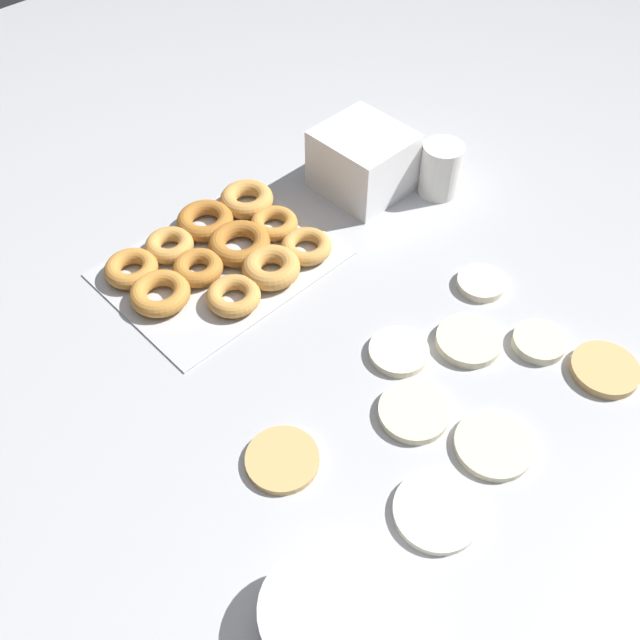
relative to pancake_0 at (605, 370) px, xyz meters
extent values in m
plane|color=#B2B5BA|center=(0.24, -0.24, -0.01)|extent=(3.00, 3.00, 0.00)
cylinder|color=tan|center=(0.00, 0.00, 0.00)|extent=(0.10, 0.10, 0.01)
cylinder|color=silver|center=(0.35, -0.03, 0.00)|extent=(0.11, 0.11, 0.01)
cylinder|color=beige|center=(0.10, -0.18, 0.00)|extent=(0.10, 0.10, 0.01)
cylinder|color=beige|center=(0.22, -0.04, 0.00)|extent=(0.11, 0.11, 0.01)
cylinder|color=beige|center=(0.19, -0.23, 0.00)|extent=(0.09, 0.09, 0.01)
cylinder|color=tan|center=(0.44, -0.22, 0.00)|extent=(0.10, 0.10, 0.01)
cylinder|color=beige|center=(0.26, -0.15, 0.00)|extent=(0.10, 0.10, 0.01)
cylinder|color=beige|center=(-0.01, -0.24, 0.00)|extent=(0.08, 0.08, 0.01)
cylinder|color=beige|center=(0.03, -0.10, 0.00)|extent=(0.08, 0.08, 0.02)
cube|color=silver|center=(0.26, -0.58, 0.00)|extent=(0.37, 0.29, 0.01)
torus|color=#D19347|center=(0.13, -0.66, 0.01)|extent=(0.10, 0.10, 0.03)
torus|color=#AD6B28|center=(0.23, -0.67, 0.01)|extent=(0.10, 0.10, 0.03)
torus|color=#D19347|center=(0.31, -0.66, 0.01)|extent=(0.08, 0.08, 0.03)
torus|color=#C68438|center=(0.39, -0.66, 0.01)|extent=(0.09, 0.09, 0.03)
torus|color=#C68438|center=(0.14, -0.58, 0.01)|extent=(0.08, 0.08, 0.02)
torus|color=#AD6B28|center=(0.22, -0.58, 0.01)|extent=(0.11, 0.11, 0.03)
torus|color=#B7752D|center=(0.31, -0.58, 0.01)|extent=(0.08, 0.08, 0.03)
torus|color=#C68438|center=(0.39, -0.58, 0.01)|extent=(0.10, 0.10, 0.03)
torus|color=#D19347|center=(0.14, -0.49, 0.01)|extent=(0.09, 0.09, 0.02)
torus|color=#D19347|center=(0.22, -0.50, 0.02)|extent=(0.10, 0.10, 0.03)
torus|color=#D19347|center=(0.31, -0.49, 0.01)|extent=(0.09, 0.09, 0.03)
cylinder|color=white|center=(0.55, -0.04, 0.02)|extent=(0.14, 0.14, 0.05)
cube|color=white|center=(-0.06, -0.56, 0.00)|extent=(0.15, 0.16, 0.02)
cube|color=white|center=(-0.06, -0.56, 0.03)|extent=(0.15, 0.16, 0.02)
cube|color=white|center=(-0.06, -0.56, 0.05)|extent=(0.15, 0.16, 0.02)
cube|color=white|center=(-0.06, -0.56, 0.08)|extent=(0.15, 0.16, 0.02)
cube|color=white|center=(-0.06, -0.56, 0.10)|extent=(0.15, 0.16, 0.02)
cylinder|color=white|center=(-0.16, -0.45, 0.04)|extent=(0.08, 0.08, 0.10)
camera|label=1|loc=(0.72, 0.13, 0.81)|focal=38.00mm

